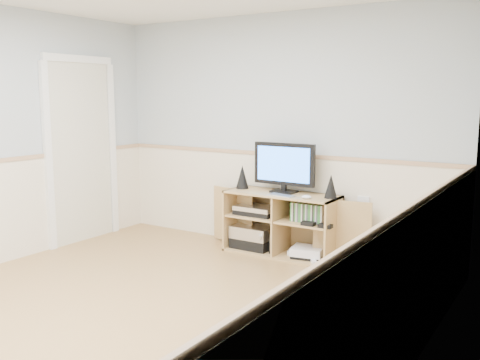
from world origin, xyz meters
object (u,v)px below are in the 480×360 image
media_cabinet (284,222)px  keyboard (281,195)px  monitor (284,166)px  game_consoles (307,252)px

media_cabinet → keyboard: (0.07, -0.19, 0.32)m
media_cabinet → keyboard: bearing=-69.6°
media_cabinet → keyboard: size_ratio=6.67×
media_cabinet → monitor: 0.60m
monitor → game_consoles: monitor is taller
media_cabinet → monitor: bearing=-90.0°
game_consoles → keyboard: bearing=-151.4°
monitor → keyboard: size_ratio=2.44×
media_cabinet → keyboard: keyboard is taller
monitor → keyboard: 0.34m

